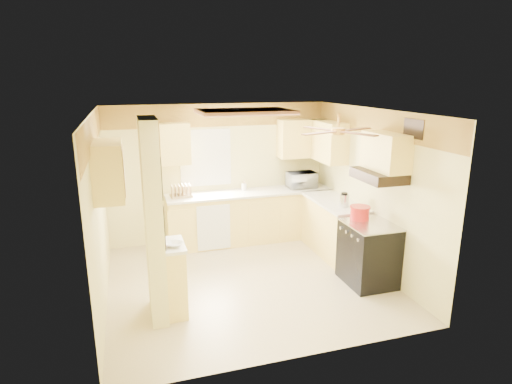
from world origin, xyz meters
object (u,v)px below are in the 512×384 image
object	(u,v)px
dutch_oven	(360,213)
kettle	(344,200)
stove	(368,253)
bowl	(174,244)
microwave	(302,180)

from	to	relation	value
dutch_oven	kettle	distance (m)	0.56
stove	kettle	world-z (taller)	kettle
stove	dutch_oven	world-z (taller)	dutch_oven
bowl	kettle	bearing A→B (deg)	17.63
microwave	stove	bearing A→B (deg)	94.35
stove	bowl	bearing A→B (deg)	-178.13
stove	bowl	world-z (taller)	bowl
stove	kettle	distance (m)	0.99
dutch_oven	kettle	size ratio (longest dim) A/B	1.28
stove	bowl	xyz separation A→B (m)	(-2.79, -0.09, 0.50)
microwave	bowl	distance (m)	3.46
stove	bowl	size ratio (longest dim) A/B	4.51
dutch_oven	microwave	bearing A→B (deg)	93.46
microwave	dutch_oven	xyz separation A→B (m)	(0.12, -1.92, -0.07)
dutch_oven	stove	bearing A→B (deg)	-79.40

